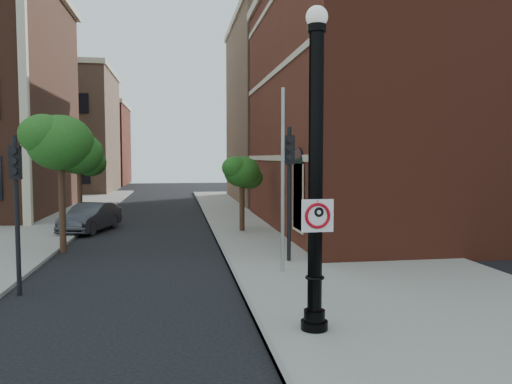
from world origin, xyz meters
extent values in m
plane|color=black|center=(0.00, 0.00, 0.00)|extent=(120.00, 120.00, 0.00)
cube|color=gray|center=(6.00, 10.00, 0.06)|extent=(8.00, 60.00, 0.12)
cube|color=gray|center=(2.05, 10.00, 0.07)|extent=(0.10, 60.00, 0.14)
cube|color=maroon|center=(16.00, 14.00, 6.00)|extent=(22.00, 16.00, 12.00)
cube|color=black|center=(4.96, 9.00, 2.00)|extent=(0.08, 1.40, 2.40)
cube|color=beige|center=(4.97, 14.00, 3.50)|extent=(0.06, 16.00, 0.25)
cube|color=beige|center=(4.97, 14.00, 7.50)|extent=(0.06, 16.00, 0.25)
cube|color=beige|center=(-7.00, 17.00, 7.00)|extent=(0.40, 0.40, 14.00)
cube|color=#976D52|center=(-12.00, 44.00, 6.00)|extent=(12.00, 12.00, 12.00)
cube|color=maroon|center=(-12.00, 58.00, 5.00)|extent=(12.00, 12.00, 10.00)
cube|color=#976D52|center=(16.00, 30.00, 7.00)|extent=(22.00, 14.00, 14.00)
cylinder|color=black|center=(3.07, 0.03, 0.15)|extent=(0.54, 0.54, 0.29)
cylinder|color=black|center=(3.07, 0.03, 0.39)|extent=(0.43, 0.43, 0.24)
cylinder|color=black|center=(3.07, 0.03, 3.10)|extent=(0.29, 0.29, 5.63)
torus|color=black|center=(3.07, 0.03, 1.16)|extent=(0.39, 0.39, 0.06)
cylinder|color=black|center=(3.07, 0.03, 5.99)|extent=(0.35, 0.35, 0.15)
sphere|color=silver|center=(3.07, 0.03, 6.21)|extent=(0.43, 0.43, 0.43)
cube|color=white|center=(3.07, -0.13, 2.41)|extent=(0.64, 0.03, 0.64)
cube|color=black|center=(3.07, -0.13, 2.70)|extent=(0.64, 0.01, 0.05)
cube|color=black|center=(3.07, -0.13, 2.12)|extent=(0.64, 0.01, 0.05)
cube|color=black|center=(2.78, -0.13, 2.41)|extent=(0.05, 0.01, 0.64)
cube|color=black|center=(3.36, -0.13, 2.41)|extent=(0.05, 0.01, 0.64)
torus|color=#AD0615|center=(3.07, -0.13, 2.41)|extent=(0.51, 0.07, 0.51)
cube|color=#AD0615|center=(3.07, -0.13, 2.41)|extent=(0.36, 0.01, 0.36)
cube|color=black|center=(3.01, -0.13, 2.41)|extent=(0.06, 0.01, 0.30)
torus|color=black|center=(3.10, -0.13, 2.48)|extent=(0.20, 0.06, 0.20)
cylinder|color=black|center=(3.07, -0.13, 2.70)|extent=(0.03, 0.02, 0.03)
imported|color=#313137|center=(-3.67, 15.08, 0.68)|extent=(2.52, 4.36, 1.36)
cylinder|color=black|center=(-3.62, 3.99, 2.04)|extent=(0.12, 0.12, 4.09)
cube|color=black|center=(-3.62, 3.99, 3.41)|extent=(0.26, 0.25, 0.85)
sphere|color=#E50505|center=(-3.61, 3.86, 3.70)|extent=(0.15, 0.15, 0.15)
sphere|color=#FF8C00|center=(-3.61, 3.86, 3.45)|extent=(0.15, 0.15, 0.15)
sphere|color=#00E519|center=(-3.61, 3.86, 3.19)|extent=(0.15, 0.15, 0.15)
cylinder|color=black|center=(4.04, 6.58, 2.26)|extent=(0.13, 0.13, 4.52)
cube|color=black|center=(4.04, 6.58, 3.77)|extent=(0.32, 0.31, 0.94)
sphere|color=#E50505|center=(4.02, 6.43, 4.10)|extent=(0.17, 0.17, 0.17)
sphere|color=#FF8C00|center=(4.02, 6.43, 3.81)|extent=(0.17, 0.17, 0.17)
sphere|color=#00E519|center=(4.02, 6.43, 3.53)|extent=(0.17, 0.17, 0.17)
cylinder|color=#999999|center=(3.51, 5.11, 2.79)|extent=(0.11, 0.11, 5.58)
cylinder|color=#372016|center=(-3.78, 9.77, 1.90)|extent=(0.24, 0.24, 3.79)
ellipsoid|color=#124712|center=(-3.78, 9.77, 4.06)|extent=(2.38, 2.38, 2.03)
ellipsoid|color=#124712|center=(-3.24, 10.21, 3.69)|extent=(1.84, 1.84, 1.57)
ellipsoid|color=#124712|center=(-4.27, 9.45, 4.34)|extent=(1.73, 1.73, 1.47)
cylinder|color=#372016|center=(-4.43, 16.73, 1.67)|extent=(0.24, 0.24, 3.35)
ellipsoid|color=#124712|center=(-4.43, 16.73, 3.58)|extent=(2.10, 2.10, 1.79)
ellipsoid|color=#124712|center=(-3.95, 17.11, 3.25)|extent=(1.63, 1.63, 1.38)
ellipsoid|color=#124712|center=(-4.86, 16.44, 3.82)|extent=(1.53, 1.53, 1.30)
cylinder|color=#372016|center=(3.39, 13.54, 1.34)|extent=(0.24, 0.24, 2.68)
ellipsoid|color=#124712|center=(3.39, 13.54, 2.87)|extent=(1.68, 1.68, 1.43)
ellipsoid|color=#124712|center=(3.77, 13.84, 2.60)|extent=(1.30, 1.30, 1.11)
ellipsoid|color=#124712|center=(3.04, 13.31, 3.06)|extent=(1.22, 1.22, 1.04)
camera|label=1|loc=(0.40, -9.37, 3.54)|focal=35.00mm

